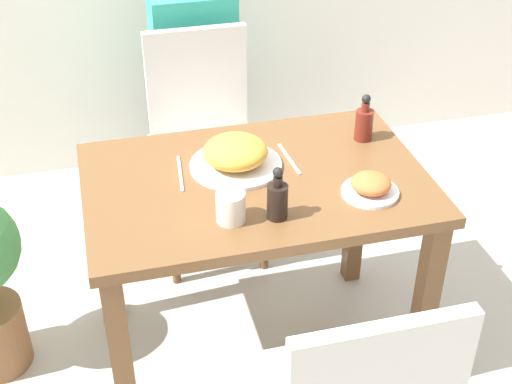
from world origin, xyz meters
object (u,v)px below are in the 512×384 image
Objects in this scene: food_plate at (235,155)px; drink_cup at (231,207)px; sauce_bottle at (364,123)px; person_figure at (195,83)px; side_plate at (371,186)px; chair_far at (204,133)px; condiment_bottle at (277,199)px.

drink_cup is (-0.07, -0.27, 0.00)m from food_plate.
person_figure reaches higher than sauce_bottle.
drink_cup is (-0.42, -0.03, 0.02)m from side_plate.
chair_far is 5.63× the size of condiment_bottle.
food_plate is 0.42m from side_plate.
person_figure is (-0.41, 0.86, -0.20)m from sauce_bottle.
side_plate is 1.05× the size of condiment_bottle.
food_plate is 0.24× the size of person_figure.
person_figure is (0.11, 1.20, -0.19)m from drink_cup.
condiment_bottle reaches higher than food_plate.
condiment_bottle is at bearing -89.21° from person_figure.
drink_cup is 0.55× the size of sauce_bottle.
chair_far is 10.21× the size of drink_cup.
sauce_bottle is (0.10, 0.31, 0.03)m from side_plate.
sauce_bottle is 0.53m from condiment_bottle.
drink_cup is at bearing -105.57° from food_plate.
person_figure is at bearing 85.22° from chair_far.
food_plate is 3.22× the size of drink_cup.
chair_far reaches higher than side_plate.
sauce_bottle is (0.43, -0.55, 0.27)m from chair_far.
drink_cup is at bearing -95.45° from chair_far.
side_plate is 1.90× the size of drink_cup.
sauce_bottle and condiment_bottle have the same top height.
chair_far reaches higher than drink_cup.
food_plate is (-0.01, -0.61, 0.26)m from chair_far.
person_figure reaches higher than food_plate.
sauce_bottle reaches higher than side_plate.
person_figure is at bearing 115.31° from sauce_bottle.
chair_far is at bearing 89.16° from food_plate.
chair_far is at bearing 84.55° from drink_cup.
food_plate is at bearing 100.35° from condiment_bottle.
condiment_bottle is (0.05, -0.29, 0.02)m from food_plate.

